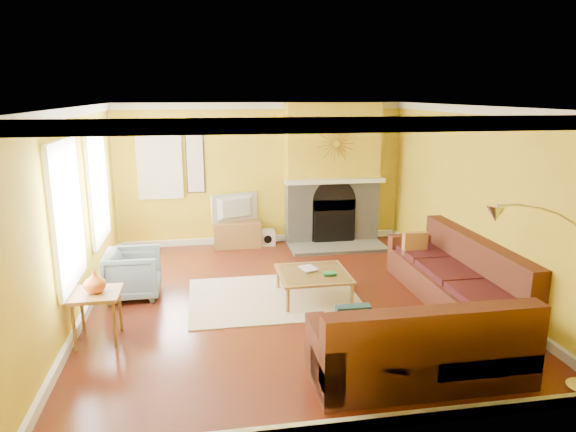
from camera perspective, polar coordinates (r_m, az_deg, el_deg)
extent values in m
cube|color=maroon|center=(7.42, -0.04, -9.35)|extent=(5.50, 6.00, 0.02)
cube|color=white|center=(6.84, -0.04, 12.15)|extent=(5.50, 6.00, 0.02)
cube|color=gold|center=(9.93, -2.96, 4.68)|extent=(5.50, 0.02, 2.70)
cube|color=gold|center=(4.19, 6.95, -7.92)|extent=(5.50, 0.02, 2.70)
cube|color=gold|center=(7.09, -22.59, 0.07)|extent=(0.02, 6.00, 2.70)
cube|color=gold|center=(7.94, 20.02, 1.63)|extent=(0.02, 6.00, 2.70)
cube|color=white|center=(8.31, -20.51, 3.14)|extent=(0.06, 1.22, 1.72)
cube|color=white|center=(6.48, -23.50, 0.15)|extent=(0.06, 1.22, 1.72)
cube|color=white|center=(9.82, -14.07, 5.37)|extent=(0.82, 0.06, 1.22)
cube|color=white|center=(9.79, -10.27, 5.84)|extent=(0.34, 0.04, 1.14)
cube|color=white|center=(9.76, 5.27, 3.90)|extent=(1.92, 0.22, 0.08)
cube|color=gray|center=(9.75, 5.58, -3.49)|extent=(1.80, 0.70, 0.06)
cube|color=beige|center=(7.49, -1.60, -8.99)|extent=(2.40, 1.80, 0.02)
cube|color=olive|center=(9.85, -5.66, -2.03)|extent=(0.89, 0.40, 0.49)
imported|color=black|center=(9.72, -5.73, 0.88)|extent=(0.92, 0.44, 0.54)
cube|color=white|center=(9.97, -2.36, -2.37)|extent=(0.29, 0.29, 0.29)
imported|color=slate|center=(7.74, -16.80, -6.15)|extent=(0.76, 0.74, 0.69)
imported|color=#CF591B|center=(6.40, -20.69, -6.84)|extent=(0.26, 0.26, 0.27)
imported|color=white|center=(7.40, 1.55, -5.97)|extent=(0.27, 0.32, 0.03)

